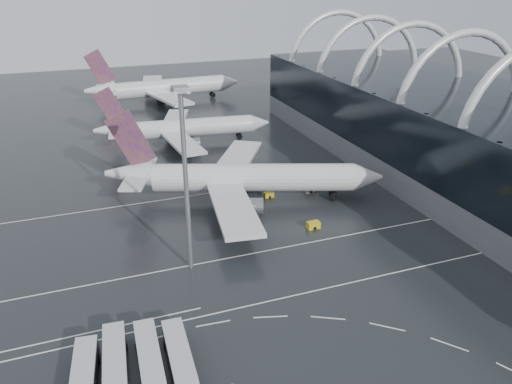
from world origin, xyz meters
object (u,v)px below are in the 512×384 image
object	(u,v)px
bus_row_near_b	(115,363)
airliner_gate_c	(163,88)
bus_row_near_c	(149,358)
bus_row_near_a	(84,378)
floodlight_mast	(185,160)
gse_cart_belly_b	(310,189)
gse_cart_belly_a	(313,225)
bus_row_near_d	(179,357)
airliner_main	(240,178)
gse_cart_belly_e	(269,195)
airliner_gate_b	(181,129)

from	to	relation	value
bus_row_near_b	airliner_gate_c	bearing A→B (deg)	-8.22
bus_row_near_c	bus_row_near_a	bearing A→B (deg)	97.64
bus_row_near_b	floodlight_mast	distance (m)	30.76
gse_cart_belly_b	bus_row_near_c	bearing A→B (deg)	-135.36
bus_row_near_c	gse_cart_belly_a	size ratio (longest dim) A/B	4.96
bus_row_near_a	bus_row_near_c	bearing A→B (deg)	-77.88
bus_row_near_a	bus_row_near_d	size ratio (longest dim) A/B	1.01
bus_row_near_a	gse_cart_belly_b	size ratio (longest dim) A/B	5.11
gse_cart_belly_b	bus_row_near_a	bearing A→B (deg)	-139.68
airliner_main	gse_cart_belly_b	distance (m)	16.82
bus_row_near_b	airliner_main	bearing A→B (deg)	-30.64
bus_row_near_c	gse_cart_belly_a	xyz separation A→B (m)	(36.06, 26.58, -0.98)
gse_cart_belly_a	gse_cart_belly_b	distance (m)	17.34
airliner_gate_c	gse_cart_belly_e	distance (m)	94.64
bus_row_near_a	bus_row_near_b	size ratio (longest dim) A/B	0.97
bus_row_near_a	gse_cart_belly_b	world-z (taller)	bus_row_near_a
airliner_gate_c	gse_cart_belly_a	xyz separation A→B (m)	(8.48, -110.87, -4.53)
bus_row_near_c	gse_cart_belly_e	xyz separation A→B (m)	(33.27, 43.10, -1.09)
bus_row_near_a	bus_row_near_b	bearing A→B (deg)	-65.00
bus_row_near_c	floodlight_mast	xyz separation A→B (m)	(10.36, 21.11, 17.73)
bus_row_near_d	floodlight_mast	bearing A→B (deg)	-14.25
airliner_main	bus_row_near_a	size ratio (longest dim) A/B	4.69
floodlight_mast	airliner_main	bearing A→B (deg)	54.26
airliner_gate_c	bus_row_near_d	size ratio (longest dim) A/B	4.75
airliner_gate_b	gse_cart_belly_a	xyz separation A→B (m)	(12.62, -60.04, -3.68)
airliner_main	bus_row_near_d	world-z (taller)	airliner_main
airliner_main	airliner_gate_c	bearing A→B (deg)	109.33
floodlight_mast	gse_cart_belly_a	xyz separation A→B (m)	(25.70, 5.47, -18.70)
gse_cart_belly_b	bus_row_near_d	bearing A→B (deg)	-132.11
airliner_main	bus_row_near_a	distance (m)	56.72
airliner_gate_c	airliner_main	bearing A→B (deg)	-92.64
bus_row_near_a	gse_cart_belly_a	size ratio (longest dim) A/B	4.98
bus_row_near_b	gse_cart_belly_b	distance (m)	63.10
airliner_gate_b	bus_row_near_a	size ratio (longest dim) A/B	4.05
bus_row_near_b	gse_cart_belly_a	size ratio (longest dim) A/B	5.13
bus_row_near_c	floodlight_mast	size ratio (longest dim) A/B	0.40
airliner_main	airliner_gate_c	world-z (taller)	airliner_gate_c
gse_cart_belly_b	gse_cart_belly_e	world-z (taller)	gse_cart_belly_b
gse_cart_belly_e	bus_row_near_d	bearing A→B (deg)	-123.87
airliner_gate_c	floodlight_mast	bearing A→B (deg)	-100.61
bus_row_near_a	floodlight_mast	distance (m)	33.51
airliner_main	floodlight_mast	xyz separation A→B (m)	(-16.48, -22.90, 14.31)
airliner_main	airliner_gate_b	distance (m)	42.75
bus_row_near_a	gse_cart_belly_a	bearing A→B (deg)	-51.14
airliner_main	floodlight_mast	bearing A→B (deg)	-105.97
airliner_main	airliner_gate_b	bearing A→B (deg)	114.36
airliner_gate_b	floodlight_mast	bearing A→B (deg)	-94.53
bus_row_near_b	floodlight_mast	xyz separation A→B (m)	(14.48, 20.59, 17.68)
bus_row_near_d	gse_cart_belly_b	bearing A→B (deg)	-39.39
gse_cart_belly_e	airliner_main	bearing A→B (deg)	171.88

